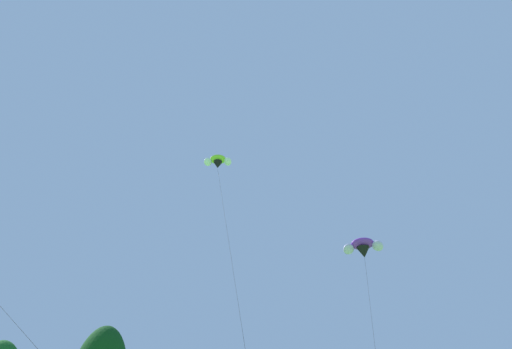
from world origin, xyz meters
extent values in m
ellipsoid|color=#93D633|center=(0.59, 34.76, 24.82)|extent=(1.73, 1.46, 0.90)
ellipsoid|color=white|center=(1.45, 34.42, 24.56)|extent=(0.87, 1.07, 0.99)
ellipsoid|color=white|center=(-0.27, 35.09, 24.56)|extent=(1.03, 1.02, 0.99)
cone|color=black|center=(0.62, 34.84, 24.25)|extent=(1.07, 1.07, 0.71)
cylinder|color=black|center=(0.49, 28.76, 12.76)|extent=(0.28, 12.18, 22.28)
ellipsoid|color=purple|center=(13.19, 32.35, 17.19)|extent=(2.35, 2.20, 1.10)
ellipsoid|color=silver|center=(14.19, 31.65, 16.85)|extent=(1.35, 1.45, 1.24)
ellipsoid|color=silver|center=(12.19, 33.05, 16.85)|extent=(1.39, 1.42, 1.24)
cone|color=black|center=(13.26, 32.45, 16.44)|extent=(1.52, 1.52, 0.94)
cylinder|color=black|center=(8.92, 26.59, 8.80)|extent=(8.69, 11.73, 14.36)
camera|label=1|loc=(-6.26, 4.77, 1.80)|focal=28.98mm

